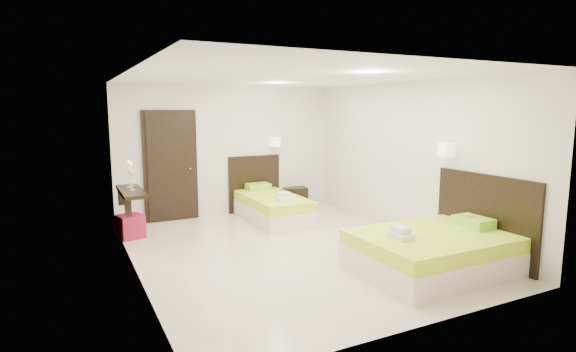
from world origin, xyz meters
name	(u,v)px	position (x,y,z in m)	size (l,w,h in m)	color
floor	(291,250)	(0.00, 0.00, 0.00)	(5.50, 5.50, 0.00)	beige
bed_single	(271,205)	(0.53, 1.89, 0.28)	(1.13, 1.88, 1.55)	beige
bed_double	(436,249)	(1.33, -1.63, 0.29)	(1.98, 1.69, 1.64)	beige
nightstand	(294,197)	(1.45, 2.67, 0.23)	(0.51, 0.45, 0.45)	black
ottoman	(130,226)	(-2.09, 1.81, 0.19)	(0.39, 0.39, 0.39)	maroon
door	(171,167)	(-1.20, 2.70, 1.05)	(1.02, 0.15, 2.14)	black
console_shelf	(131,192)	(-2.08, 1.60, 0.82)	(0.35, 1.20, 0.78)	black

